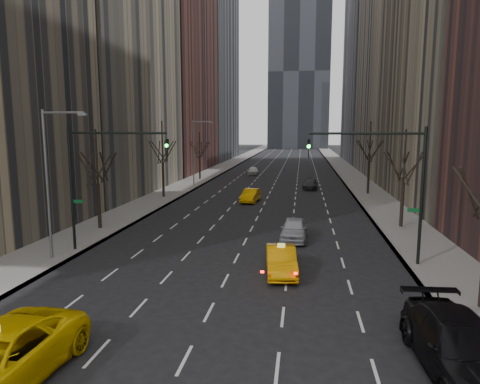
% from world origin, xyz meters
% --- Properties ---
extents(ground, '(400.00, 400.00, 0.00)m').
position_xyz_m(ground, '(0.00, 0.00, 0.00)').
color(ground, black).
rests_on(ground, ground).
extents(sidewalk_left, '(4.50, 320.00, 0.15)m').
position_xyz_m(sidewalk_left, '(-12.25, 70.00, 0.07)').
color(sidewalk_left, slate).
rests_on(sidewalk_left, ground).
extents(sidewalk_right, '(4.50, 320.00, 0.15)m').
position_xyz_m(sidewalk_right, '(12.25, 70.00, 0.07)').
color(sidewalk_right, slate).
rests_on(sidewalk_right, ground).
extents(bld_left_far, '(14.00, 28.00, 44.00)m').
position_xyz_m(bld_left_far, '(-21.50, 66.00, 22.00)').
color(bld_left_far, brown).
rests_on(bld_left_far, ground).
extents(bld_left_deep, '(14.00, 30.00, 60.00)m').
position_xyz_m(bld_left_deep, '(-21.50, 96.00, 30.00)').
color(bld_left_deep, slate).
rests_on(bld_left_deep, ground).
extents(bld_right_far, '(14.00, 28.00, 50.00)m').
position_xyz_m(bld_right_far, '(21.50, 64.00, 25.00)').
color(bld_right_far, tan).
rests_on(bld_right_far, ground).
extents(bld_right_deep, '(14.00, 30.00, 58.00)m').
position_xyz_m(bld_right_deep, '(21.50, 95.00, 29.00)').
color(bld_right_deep, slate).
rests_on(bld_right_deep, ground).
extents(tree_lw_b, '(3.36, 3.50, 7.82)m').
position_xyz_m(tree_lw_b, '(-12.00, 18.00, 3.72)').
color(tree_lw_b, black).
rests_on(tree_lw_b, ground).
extents(tree_lw_c, '(3.36, 3.50, 8.74)m').
position_xyz_m(tree_lw_c, '(-12.00, 34.00, 4.04)').
color(tree_lw_c, black).
rests_on(tree_lw_c, ground).
extents(tree_lw_d, '(3.36, 3.50, 7.36)m').
position_xyz_m(tree_lw_d, '(-12.00, 52.00, 3.56)').
color(tree_lw_d, black).
rests_on(tree_lw_d, ground).
extents(tree_rw_b, '(3.36, 3.50, 7.82)m').
position_xyz_m(tree_rw_b, '(12.00, 22.00, 3.72)').
color(tree_rw_b, black).
rests_on(tree_rw_b, ground).
extents(tree_rw_c, '(3.36, 3.50, 8.74)m').
position_xyz_m(tree_rw_c, '(12.00, 40.00, 4.04)').
color(tree_rw_c, black).
rests_on(tree_rw_c, ground).
extents(traffic_mast_left, '(6.69, 0.39, 8.00)m').
position_xyz_m(traffic_mast_left, '(-9.11, 12.00, 5.49)').
color(traffic_mast_left, black).
rests_on(traffic_mast_left, ground).
extents(traffic_mast_right, '(6.69, 0.39, 8.00)m').
position_xyz_m(traffic_mast_right, '(9.11, 12.00, 5.49)').
color(traffic_mast_right, black).
rests_on(traffic_mast_right, ground).
extents(streetlight_near, '(2.83, 0.22, 9.00)m').
position_xyz_m(streetlight_near, '(-10.84, 10.00, 5.62)').
color(streetlight_near, slate).
rests_on(streetlight_near, ground).
extents(streetlight_far, '(2.83, 0.22, 9.00)m').
position_xyz_m(streetlight_far, '(-10.84, 45.00, 5.62)').
color(streetlight_far, slate).
rests_on(streetlight_far, ground).
extents(taxi_sedan, '(2.08, 4.71, 1.50)m').
position_xyz_m(taxi_sedan, '(2.89, 9.59, 0.75)').
color(taxi_sedan, orange).
rests_on(taxi_sedan, ground).
extents(silver_sedan_ahead, '(2.01, 4.65, 1.56)m').
position_xyz_m(silver_sedan_ahead, '(3.46, 17.09, 0.78)').
color(silver_sedan_ahead, '#A7A9AF').
rests_on(silver_sedan_ahead, ground).
extents(parked_suv_black, '(2.96, 6.55, 1.86)m').
position_xyz_m(parked_suv_black, '(9.20, 0.53, 0.93)').
color(parked_suv_black, black).
rests_on(parked_suv_black, ground).
extents(far_taxi, '(1.95, 4.48, 1.43)m').
position_xyz_m(far_taxi, '(-1.59, 32.70, 0.72)').
color(far_taxi, '#F4A805').
rests_on(far_taxi, ground).
extents(far_suv_grey, '(2.09, 4.83, 1.38)m').
position_xyz_m(far_suv_grey, '(5.06, 44.00, 0.69)').
color(far_suv_grey, '#2D2E32').
rests_on(far_suv_grey, ground).
extents(far_car_white, '(1.83, 4.23, 1.42)m').
position_xyz_m(far_car_white, '(-4.53, 60.39, 0.71)').
color(far_car_white, white).
rests_on(far_car_white, ground).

